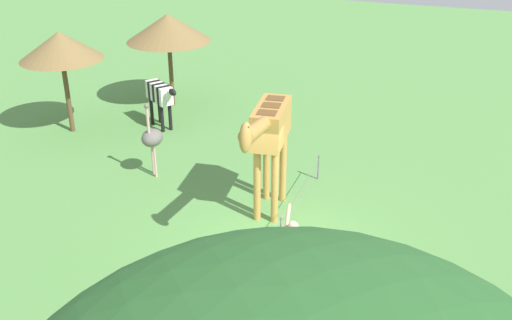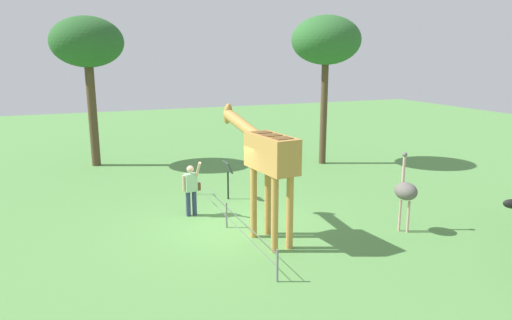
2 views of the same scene
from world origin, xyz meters
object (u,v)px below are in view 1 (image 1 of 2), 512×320
Objects in this scene: shade_hut_far at (168,28)px; ostrich at (152,138)px; giraffe at (269,133)px; visitor at (292,250)px; zebra at (160,95)px; shade_hut_near at (60,46)px; info_sign at (198,264)px.

ostrich is at bearing 22.08° from shade_hut_far.
giraffe is 1.07× the size of shade_hut_far.
zebra is at bearing -135.47° from visitor.
visitor is at bearing 59.81° from shade_hut_near.
ostrich reaches higher than zebra.
shade_hut_far is at bearing -136.80° from giraffe.
visitor is 6.24m from ostrich.
zebra is 2.85m from shade_hut_far.
giraffe is at bearing 177.21° from info_sign.
ostrich is (-3.50, -5.15, 0.27)m from visitor.
zebra is 0.49× the size of shade_hut_far.
giraffe is at bearing 43.20° from shade_hut_far.
shade_hut_near is 10.43m from info_sign.
giraffe is 8.73m from shade_hut_far.
zebra is 1.26× the size of info_sign.
shade_hut_near is (1.29, -2.74, 1.76)m from zebra.
info_sign is (7.91, 5.08, -0.21)m from zebra.
giraffe reaches higher than shade_hut_far.
ostrich is at bearing -104.25° from giraffe.
info_sign is at bearing 32.68° from zebra.
shade_hut_near is 3.99m from shade_hut_far.
visitor reaches higher than info_sign.
shade_hut_near is (-2.91, -7.99, 0.65)m from giraffe.
giraffe reaches higher than info_sign.
ostrich is at bearing 65.21° from shade_hut_near.
shade_hut_near is at bearing -30.61° from shade_hut_far.
giraffe is at bearing -151.51° from visitor.
visitor is 1.95m from info_sign.
shade_hut_far is at bearing -157.92° from ostrich.
ostrich is 0.66× the size of shade_hut_far.
giraffe is 2.07× the size of visitor.
zebra is (-4.20, -5.26, -1.11)m from giraffe.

